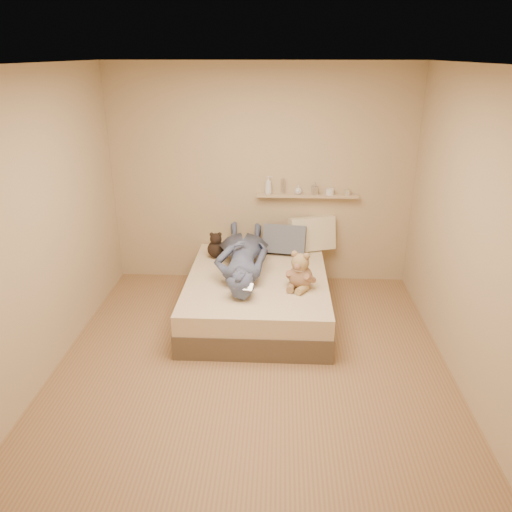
# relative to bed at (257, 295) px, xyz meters

# --- Properties ---
(room) EXTENTS (3.80, 3.80, 3.80)m
(room) POSITION_rel_bed_xyz_m (0.00, -0.93, 1.08)
(room) COLOR olive
(room) RESTS_ON ground
(bed) EXTENTS (1.50, 1.90, 0.45)m
(bed) POSITION_rel_bed_xyz_m (0.00, 0.00, 0.00)
(bed) COLOR brown
(bed) RESTS_ON floor
(game_console) EXTENTS (0.20, 0.11, 0.06)m
(game_console) POSITION_rel_bed_xyz_m (-0.11, -0.60, 0.39)
(game_console) COLOR #A8AAAF
(game_console) RESTS_ON bed
(teddy_bear) EXTENTS (0.32, 0.33, 0.40)m
(teddy_bear) POSITION_rel_bed_xyz_m (0.44, -0.27, 0.39)
(teddy_bear) COLOR #A07858
(teddy_bear) RESTS_ON bed
(dark_plush) EXTENTS (0.20, 0.20, 0.31)m
(dark_plush) POSITION_rel_bed_xyz_m (-0.50, 0.51, 0.36)
(dark_plush) COLOR black
(dark_plush) RESTS_ON bed
(pillow_cream) EXTENTS (0.59, 0.40, 0.42)m
(pillow_cream) POSITION_rel_bed_xyz_m (0.62, 0.83, 0.43)
(pillow_cream) COLOR beige
(pillow_cream) RESTS_ON bed
(pillow_grey) EXTENTS (0.54, 0.34, 0.37)m
(pillow_grey) POSITION_rel_bed_xyz_m (0.29, 0.69, 0.40)
(pillow_grey) COLOR #585B6A
(pillow_grey) RESTS_ON bed
(person) EXTENTS (0.63, 1.60, 0.38)m
(person) POSITION_rel_bed_xyz_m (-0.17, 0.15, 0.42)
(person) COLOR #4E5C7A
(person) RESTS_ON bed
(wall_shelf) EXTENTS (1.20, 0.12, 0.03)m
(wall_shelf) POSITION_rel_bed_xyz_m (0.55, 0.91, 0.88)
(wall_shelf) COLOR tan
(wall_shelf) RESTS_ON wall_back
(shelf_bottles) EXTENTS (1.02, 0.12, 0.21)m
(shelf_bottles) POSITION_rel_bed_xyz_m (0.43, 0.91, 0.96)
(shelf_bottles) COLOR white
(shelf_bottles) RESTS_ON wall_shelf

